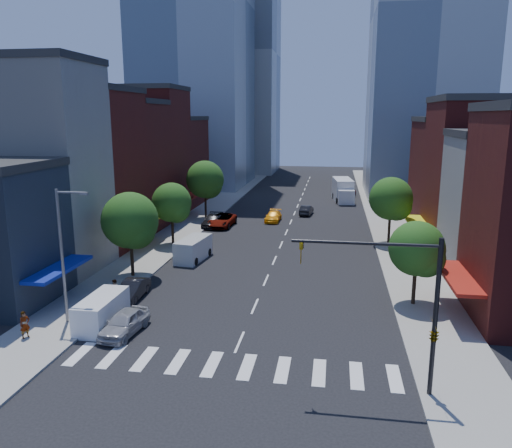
{
  "coord_description": "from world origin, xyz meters",
  "views": [
    {
      "loc": [
        5.46,
        -28.06,
        13.73
      ],
      "look_at": [
        -0.77,
        11.42,
        5.0
      ],
      "focal_mm": 35.0,
      "sensor_mm": 36.0,
      "label": 1
    }
  ],
  "objects_px": {
    "taxi": "(273,216)",
    "box_truck": "(343,191)",
    "parked_car_front": "(124,323)",
    "parked_car_second": "(132,290)",
    "parked_car_third": "(222,220)",
    "traffic_car_oncoming": "(306,210)",
    "cargo_van_near": "(101,312)",
    "traffic_car_far": "(351,192)",
    "pedestrian_near": "(25,325)",
    "parked_car_rear": "(213,221)",
    "pedestrian_far": "(115,290)",
    "cargo_van_far": "(193,249)"
  },
  "relations": [
    {
      "from": "taxi",
      "to": "box_truck",
      "type": "relative_size",
      "value": 0.5
    },
    {
      "from": "parked_car_front",
      "to": "parked_car_second",
      "type": "height_order",
      "value": "parked_car_front"
    },
    {
      "from": "parked_car_third",
      "to": "traffic_car_oncoming",
      "type": "distance_m",
      "value": 13.69
    },
    {
      "from": "cargo_van_near",
      "to": "traffic_car_oncoming",
      "type": "height_order",
      "value": "cargo_van_near"
    },
    {
      "from": "traffic_car_far",
      "to": "pedestrian_near",
      "type": "height_order",
      "value": "pedestrian_near"
    },
    {
      "from": "parked_car_third",
      "to": "parked_car_rear",
      "type": "distance_m",
      "value": 1.2
    },
    {
      "from": "parked_car_rear",
      "to": "pedestrian_far",
      "type": "xyz_separation_m",
      "value": [
        -1.0,
        -26.49,
        0.21
      ]
    },
    {
      "from": "cargo_van_far",
      "to": "traffic_car_far",
      "type": "bearing_deg",
      "value": 76.47
    },
    {
      "from": "parked_car_rear",
      "to": "traffic_car_oncoming",
      "type": "relative_size",
      "value": 1.27
    },
    {
      "from": "parked_car_rear",
      "to": "pedestrian_near",
      "type": "bearing_deg",
      "value": -97.42
    },
    {
      "from": "traffic_car_oncoming",
      "to": "taxi",
      "type": "bearing_deg",
      "value": 58.34
    },
    {
      "from": "traffic_car_oncoming",
      "to": "traffic_car_far",
      "type": "height_order",
      "value": "traffic_car_far"
    },
    {
      "from": "taxi",
      "to": "pedestrian_far",
      "type": "bearing_deg",
      "value": -103.2
    },
    {
      "from": "cargo_van_near",
      "to": "pedestrian_far",
      "type": "relative_size",
      "value": 2.97
    },
    {
      "from": "parked_car_front",
      "to": "cargo_van_near",
      "type": "distance_m",
      "value": 2.2
    },
    {
      "from": "parked_car_third",
      "to": "parked_car_second",
      "type": "bearing_deg",
      "value": -89.68
    },
    {
      "from": "parked_car_rear",
      "to": "cargo_van_far",
      "type": "height_order",
      "value": "cargo_van_far"
    },
    {
      "from": "parked_car_second",
      "to": "parked_car_front",
      "type": "bearing_deg",
      "value": -73.22
    },
    {
      "from": "pedestrian_near",
      "to": "box_truck",
      "type": "bearing_deg",
      "value": 10.15
    },
    {
      "from": "taxi",
      "to": "pedestrian_far",
      "type": "xyz_separation_m",
      "value": [
        -8.15,
        -30.8,
        0.29
      ]
    },
    {
      "from": "cargo_van_far",
      "to": "pedestrian_near",
      "type": "xyz_separation_m",
      "value": [
        -5.42,
        -18.7,
        -0.05
      ]
    },
    {
      "from": "parked_car_second",
      "to": "pedestrian_far",
      "type": "bearing_deg",
      "value": -138.07
    },
    {
      "from": "pedestrian_far",
      "to": "box_truck",
      "type": "bearing_deg",
      "value": 160.42
    },
    {
      "from": "parked_car_front",
      "to": "box_truck",
      "type": "distance_m",
      "value": 55.59
    },
    {
      "from": "box_truck",
      "to": "pedestrian_far",
      "type": "bearing_deg",
      "value": -116.69
    },
    {
      "from": "parked_car_second",
      "to": "parked_car_rear",
      "type": "relative_size",
      "value": 0.83
    },
    {
      "from": "parked_car_third",
      "to": "cargo_van_near",
      "type": "bearing_deg",
      "value": -89.23
    },
    {
      "from": "traffic_car_far",
      "to": "pedestrian_far",
      "type": "xyz_separation_m",
      "value": [
        -18.93,
        -54.31,
        0.28
      ]
    },
    {
      "from": "traffic_car_oncoming",
      "to": "pedestrian_near",
      "type": "xyz_separation_m",
      "value": [
        -14.98,
        -42.88,
        0.35
      ]
    },
    {
      "from": "parked_car_third",
      "to": "pedestrian_near",
      "type": "distance_m",
      "value": 33.95
    },
    {
      "from": "parked_car_third",
      "to": "traffic_car_far",
      "type": "height_order",
      "value": "parked_car_third"
    },
    {
      "from": "cargo_van_near",
      "to": "box_truck",
      "type": "height_order",
      "value": "box_truck"
    },
    {
      "from": "parked_car_third",
      "to": "taxi",
      "type": "xyz_separation_m",
      "value": [
        5.97,
        4.15,
        -0.14
      ]
    },
    {
      "from": "taxi",
      "to": "parked_car_second",
      "type": "bearing_deg",
      "value": -101.84
    },
    {
      "from": "parked_car_third",
      "to": "pedestrian_near",
      "type": "xyz_separation_m",
      "value": [
        -4.93,
        -33.59,
        0.21
      ]
    },
    {
      "from": "cargo_van_far",
      "to": "pedestrian_far",
      "type": "xyz_separation_m",
      "value": [
        -2.67,
        -11.76,
        -0.1
      ]
    },
    {
      "from": "cargo_van_far",
      "to": "pedestrian_near",
      "type": "relative_size",
      "value": 3.04
    },
    {
      "from": "parked_car_second",
      "to": "pedestrian_far",
      "type": "xyz_separation_m",
      "value": [
        -1.0,
        -0.94,
        0.25
      ]
    },
    {
      "from": "parked_car_third",
      "to": "traffic_car_far",
      "type": "distance_m",
      "value": 32.33
    },
    {
      "from": "parked_car_third",
      "to": "cargo_van_far",
      "type": "relative_size",
      "value": 1.1
    },
    {
      "from": "cargo_van_far",
      "to": "box_truck",
      "type": "bearing_deg",
      "value": 75.51
    },
    {
      "from": "taxi",
      "to": "pedestrian_near",
      "type": "xyz_separation_m",
      "value": [
        -10.9,
        -37.74,
        0.35
      ]
    },
    {
      "from": "parked_car_second",
      "to": "pedestrian_near",
      "type": "bearing_deg",
      "value": -116.79
    },
    {
      "from": "traffic_car_far",
      "to": "parked_car_front",
      "type": "bearing_deg",
      "value": 80.95
    },
    {
      "from": "parked_car_front",
      "to": "parked_car_second",
      "type": "relative_size",
      "value": 1.04
    },
    {
      "from": "box_truck",
      "to": "pedestrian_near",
      "type": "height_order",
      "value": "box_truck"
    },
    {
      "from": "taxi",
      "to": "box_truck",
      "type": "bearing_deg",
      "value": 63.99
    },
    {
      "from": "taxi",
      "to": "pedestrian_near",
      "type": "bearing_deg",
      "value": -104.47
    },
    {
      "from": "taxi",
      "to": "traffic_car_oncoming",
      "type": "xyz_separation_m",
      "value": [
        4.08,
        5.14,
        0.0
      ]
    },
    {
      "from": "parked_car_rear",
      "to": "pedestrian_far",
      "type": "height_order",
      "value": "pedestrian_far"
    }
  ]
}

